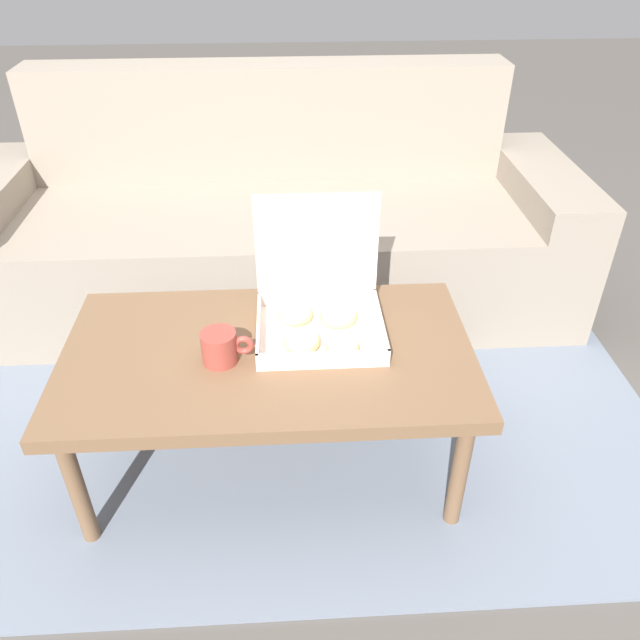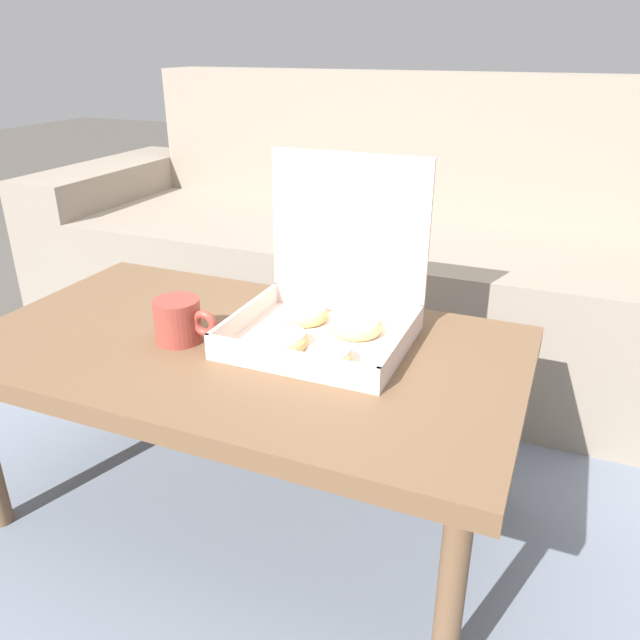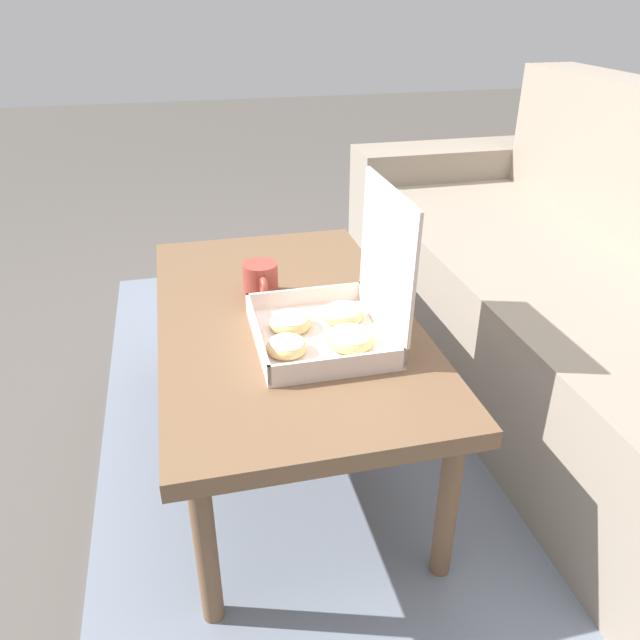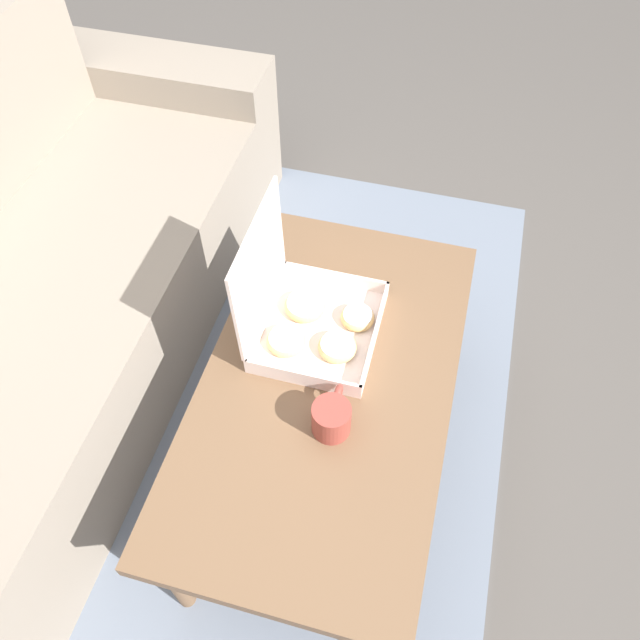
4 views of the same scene
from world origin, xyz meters
name	(u,v)px [view 4 (image 4 of 4)]	position (x,y,z in m)	size (l,w,h in m)	color
ground_plane	(279,444)	(0.00, 0.00, 0.00)	(12.00, 12.00, 0.00)	#514C47
area_rug	(187,421)	(0.00, 0.30, 0.01)	(2.48, 1.92, 0.01)	slate
couch	(6,331)	(0.00, 0.80, 0.30)	(2.36, 0.81, 0.88)	gray
coffee_table	(327,390)	(0.00, -0.15, 0.39)	(1.09, 0.61, 0.43)	brown
pastry_box	(306,315)	(0.14, -0.06, 0.49)	(0.34, 0.31, 0.35)	silver
coffee_mug	(332,417)	(-0.12, -0.19, 0.47)	(0.14, 0.09, 0.09)	#993D33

